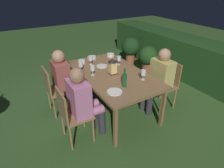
{
  "coord_description": "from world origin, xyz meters",
  "views": [
    {
      "loc": [
        2.54,
        -1.5,
        2.12
      ],
      "look_at": [
        0.0,
        0.0,
        0.51
      ],
      "focal_mm": 30.4,
      "sensor_mm": 36.0,
      "label": 1
    }
  ],
  "objects_px": {
    "wine_glass_a": "(119,59)",
    "plate_a": "(115,92)",
    "bowl_bread": "(111,55)",
    "potted_plant_by_hedge": "(131,48)",
    "wine_glass_e": "(143,73)",
    "potted_plant_corner": "(148,58)",
    "person_in_pink": "(84,100)",
    "bowl_olives": "(82,61)",
    "person_in_rust": "(65,78)",
    "green_bottle_on_table": "(124,80)",
    "wine_glass_d": "(80,65)",
    "dining_table": "(112,75)",
    "chair_side_right_b": "(166,83)",
    "chair_side_left_b": "(71,113)",
    "bowl_salad": "(92,57)",
    "plate_b": "(102,66)",
    "wine_glass_c": "(92,69)",
    "chair_side_left_a": "(55,88)",
    "wine_glass_b": "(90,59)",
    "person_in_mustard": "(159,78)",
    "lantern_centerpiece": "(113,66)"
  },
  "relations": [
    {
      "from": "chair_side_left_b",
      "to": "wine_glass_d",
      "type": "bearing_deg",
      "value": 147.64
    },
    {
      "from": "dining_table",
      "to": "wine_glass_e",
      "type": "height_order",
      "value": "wine_glass_e"
    },
    {
      "from": "person_in_mustard",
      "to": "chair_side_left_b",
      "type": "height_order",
      "value": "person_in_mustard"
    },
    {
      "from": "person_in_rust",
      "to": "potted_plant_corner",
      "type": "distance_m",
      "value": 2.32
    },
    {
      "from": "person_in_rust",
      "to": "green_bottle_on_table",
      "type": "xyz_separation_m",
      "value": [
        0.91,
        0.62,
        0.21
      ]
    },
    {
      "from": "person_in_mustard",
      "to": "bowl_salad",
      "type": "xyz_separation_m",
      "value": [
        -1.19,
        -0.72,
        0.12
      ]
    },
    {
      "from": "dining_table",
      "to": "bowl_salad",
      "type": "relative_size",
      "value": 10.67
    },
    {
      "from": "dining_table",
      "to": "person_in_pink",
      "type": "bearing_deg",
      "value": -60.08
    },
    {
      "from": "lantern_centerpiece",
      "to": "potted_plant_corner",
      "type": "height_order",
      "value": "lantern_centerpiece"
    },
    {
      "from": "chair_side_left_a",
      "to": "wine_glass_a",
      "type": "distance_m",
      "value": 1.26
    },
    {
      "from": "plate_b",
      "to": "bowl_bread",
      "type": "xyz_separation_m",
      "value": [
        -0.38,
        0.4,
        0.02
      ]
    },
    {
      "from": "dining_table",
      "to": "wine_glass_a",
      "type": "relative_size",
      "value": 10.72
    },
    {
      "from": "dining_table",
      "to": "bowl_bread",
      "type": "distance_m",
      "value": 0.81
    },
    {
      "from": "wine_glass_d",
      "to": "plate_a",
      "type": "height_order",
      "value": "wine_glass_d"
    },
    {
      "from": "wine_glass_a",
      "to": "bowl_bread",
      "type": "distance_m",
      "value": 0.49
    },
    {
      "from": "chair_side_right_b",
      "to": "potted_plant_by_hedge",
      "type": "height_order",
      "value": "chair_side_right_b"
    },
    {
      "from": "wine_glass_b",
      "to": "bowl_bread",
      "type": "xyz_separation_m",
      "value": [
        -0.19,
        0.54,
        -0.09
      ]
    },
    {
      "from": "wine_glass_e",
      "to": "potted_plant_corner",
      "type": "distance_m",
      "value": 1.9
    },
    {
      "from": "wine_glass_d",
      "to": "plate_b",
      "type": "relative_size",
      "value": 0.83
    },
    {
      "from": "bowl_bread",
      "to": "potted_plant_corner",
      "type": "distance_m",
      "value": 1.23
    },
    {
      "from": "wine_glass_d",
      "to": "bowl_bread",
      "type": "height_order",
      "value": "wine_glass_d"
    },
    {
      "from": "wine_glass_a",
      "to": "bowl_bread",
      "type": "relative_size",
      "value": 1.15
    },
    {
      "from": "person_in_pink",
      "to": "wine_glass_e",
      "type": "relative_size",
      "value": 6.8
    },
    {
      "from": "wine_glass_c",
      "to": "plate_a",
      "type": "relative_size",
      "value": 0.77
    },
    {
      "from": "plate_a",
      "to": "wine_glass_e",
      "type": "bearing_deg",
      "value": 99.66
    },
    {
      "from": "wine_glass_a",
      "to": "plate_a",
      "type": "bearing_deg",
      "value": -35.91
    },
    {
      "from": "wine_glass_d",
      "to": "bowl_salad",
      "type": "height_order",
      "value": "wine_glass_d"
    },
    {
      "from": "chair_side_left_b",
      "to": "wine_glass_c",
      "type": "xyz_separation_m",
      "value": [
        -0.49,
        0.58,
        0.37
      ]
    },
    {
      "from": "chair_side_left_a",
      "to": "wine_glass_c",
      "type": "distance_m",
      "value": 0.76
    },
    {
      "from": "person_in_pink",
      "to": "green_bottle_on_table",
      "type": "height_order",
      "value": "person_in_pink"
    },
    {
      "from": "person_in_rust",
      "to": "potted_plant_by_hedge",
      "type": "bearing_deg",
      "value": 119.0
    },
    {
      "from": "person_in_pink",
      "to": "bowl_salad",
      "type": "bearing_deg",
      "value": 149.73
    },
    {
      "from": "wine_glass_a",
      "to": "wine_glass_e",
      "type": "height_order",
      "value": "same"
    },
    {
      "from": "wine_glass_a",
      "to": "wine_glass_b",
      "type": "height_order",
      "value": "same"
    },
    {
      "from": "chair_side_left_b",
      "to": "wine_glass_c",
      "type": "height_order",
      "value": "wine_glass_c"
    },
    {
      "from": "person_in_pink",
      "to": "bowl_olives",
      "type": "distance_m",
      "value": 1.18
    },
    {
      "from": "dining_table",
      "to": "lantern_centerpiece",
      "type": "bearing_deg",
      "value": -15.1
    },
    {
      "from": "person_in_rust",
      "to": "lantern_centerpiece",
      "type": "relative_size",
      "value": 4.34
    },
    {
      "from": "bowl_olives",
      "to": "person_in_mustard",
      "type": "bearing_deg",
      "value": 42.0
    },
    {
      "from": "chair_side_left_a",
      "to": "person_in_pink",
      "type": "relative_size",
      "value": 0.76
    },
    {
      "from": "bowl_bread",
      "to": "potted_plant_corner",
      "type": "bearing_deg",
      "value": 97.73
    },
    {
      "from": "chair_side_right_b",
      "to": "lantern_centerpiece",
      "type": "relative_size",
      "value": 3.28
    },
    {
      "from": "bowl_bread",
      "to": "potted_plant_by_hedge",
      "type": "height_order",
      "value": "bowl_bread"
    },
    {
      "from": "bowl_olives",
      "to": "bowl_bread",
      "type": "height_order",
      "value": "bowl_bread"
    },
    {
      "from": "chair_side_left_a",
      "to": "wine_glass_a",
      "type": "xyz_separation_m",
      "value": [
        0.17,
        1.2,
        0.37
      ]
    },
    {
      "from": "chair_side_left_a",
      "to": "chair_side_left_b",
      "type": "distance_m",
      "value": 0.82
    },
    {
      "from": "plate_a",
      "to": "bowl_salad",
      "type": "relative_size",
      "value": 1.29
    },
    {
      "from": "person_in_pink",
      "to": "plate_a",
      "type": "relative_size",
      "value": 5.25
    },
    {
      "from": "wine_glass_c",
      "to": "bowl_olives",
      "type": "xyz_separation_m",
      "value": [
        -0.6,
        0.05,
        -0.09
      ]
    },
    {
      "from": "chair_side_right_b",
      "to": "person_in_pink",
      "type": "xyz_separation_m",
      "value": [
        -0.0,
        -1.61,
        0.15
      ]
    }
  ]
}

